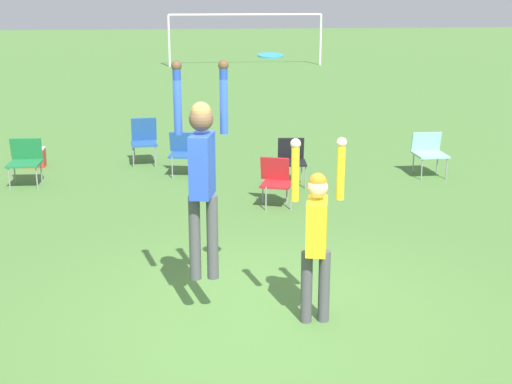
{
  "coord_description": "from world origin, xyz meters",
  "views": [
    {
      "loc": [
        -0.85,
        -6.91,
        3.33
      ],
      "look_at": [
        -0.01,
        0.22,
        1.3
      ],
      "focal_mm": 50.0,
      "sensor_mm": 36.0,
      "label": 1
    }
  ],
  "objects_px": {
    "cooler_box": "(34,157)",
    "camping_chair_0": "(276,178)",
    "camping_chair_4": "(182,150)",
    "person_jumping": "(202,166)",
    "camping_chair_1": "(429,150)",
    "person_defending": "(317,228)",
    "camping_chair_2": "(25,158)",
    "camping_chair_5": "(292,157)",
    "camping_chair_3": "(144,138)",
    "frisbee": "(270,55)"
  },
  "relations": [
    {
      "from": "person_defending",
      "to": "camping_chair_4",
      "type": "distance_m",
      "value": 6.54
    },
    {
      "from": "frisbee",
      "to": "camping_chair_4",
      "type": "distance_m",
      "value": 6.66
    },
    {
      "from": "camping_chair_1",
      "to": "camping_chair_5",
      "type": "distance_m",
      "value": 2.68
    },
    {
      "from": "camping_chair_1",
      "to": "person_jumping",
      "type": "bearing_deg",
      "value": 50.87
    },
    {
      "from": "camping_chair_1",
      "to": "camping_chair_2",
      "type": "distance_m",
      "value": 7.34
    },
    {
      "from": "person_defending",
      "to": "camping_chair_4",
      "type": "relative_size",
      "value": 2.48
    },
    {
      "from": "camping_chair_0",
      "to": "camping_chair_3",
      "type": "relative_size",
      "value": 0.84
    },
    {
      "from": "camping_chair_1",
      "to": "camping_chair_2",
      "type": "height_order",
      "value": "camping_chair_2"
    },
    {
      "from": "camping_chair_1",
      "to": "camping_chair_5",
      "type": "xyz_separation_m",
      "value": [
        -2.65,
        -0.38,
        0.02
      ]
    },
    {
      "from": "person_jumping",
      "to": "camping_chair_3",
      "type": "xyz_separation_m",
      "value": [
        -0.86,
        7.08,
        -1.11
      ]
    },
    {
      "from": "person_jumping",
      "to": "camping_chair_1",
      "type": "relative_size",
      "value": 2.88
    },
    {
      "from": "cooler_box",
      "to": "camping_chair_0",
      "type": "bearing_deg",
      "value": -35.84
    },
    {
      "from": "person_jumping",
      "to": "cooler_box",
      "type": "distance_m",
      "value": 7.83
    },
    {
      "from": "camping_chair_1",
      "to": "camping_chair_2",
      "type": "xyz_separation_m",
      "value": [
        -7.34,
        0.16,
        0.01
      ]
    },
    {
      "from": "camping_chair_0",
      "to": "camping_chair_4",
      "type": "bearing_deg",
      "value": -35.87
    },
    {
      "from": "person_jumping",
      "to": "camping_chair_4",
      "type": "xyz_separation_m",
      "value": [
        -0.12,
        6.12,
        -1.17
      ]
    },
    {
      "from": "cooler_box",
      "to": "camping_chair_4",
      "type": "bearing_deg",
      "value": -18.33
    },
    {
      "from": "camping_chair_3",
      "to": "camping_chair_4",
      "type": "bearing_deg",
      "value": 121.93
    },
    {
      "from": "frisbee",
      "to": "camping_chair_3",
      "type": "xyz_separation_m",
      "value": [
        -1.53,
        7.18,
        -2.21
      ]
    },
    {
      "from": "frisbee",
      "to": "camping_chair_0",
      "type": "relative_size",
      "value": 0.33
    },
    {
      "from": "person_defending",
      "to": "camping_chair_3",
      "type": "bearing_deg",
      "value": -150.84
    },
    {
      "from": "camping_chair_2",
      "to": "camping_chair_3",
      "type": "relative_size",
      "value": 0.9
    },
    {
      "from": "frisbee",
      "to": "person_defending",
      "type": "bearing_deg",
      "value": -22.67
    },
    {
      "from": "camping_chair_3",
      "to": "cooler_box",
      "type": "xyz_separation_m",
      "value": [
        -2.16,
        -0.01,
        -0.34
      ]
    },
    {
      "from": "person_jumping",
      "to": "camping_chair_0",
      "type": "xyz_separation_m",
      "value": [
        1.33,
        3.94,
        -1.19
      ]
    },
    {
      "from": "person_jumping",
      "to": "camping_chair_0",
      "type": "relative_size",
      "value": 2.98
    },
    {
      "from": "person_jumping",
      "to": "camping_chair_5",
      "type": "height_order",
      "value": "person_jumping"
    },
    {
      "from": "camping_chair_5",
      "to": "frisbee",
      "type": "bearing_deg",
      "value": 83.14
    },
    {
      "from": "frisbee",
      "to": "camping_chair_0",
      "type": "xyz_separation_m",
      "value": [
        0.66,
        4.03,
        -2.29
      ]
    },
    {
      "from": "person_defending",
      "to": "cooler_box",
      "type": "height_order",
      "value": "person_defending"
    },
    {
      "from": "camping_chair_2",
      "to": "camping_chair_3",
      "type": "bearing_deg",
      "value": -143.24
    },
    {
      "from": "camping_chair_2",
      "to": "cooler_box",
      "type": "relative_size",
      "value": 1.91
    },
    {
      "from": "camping_chair_2",
      "to": "camping_chair_4",
      "type": "height_order",
      "value": "camping_chair_2"
    },
    {
      "from": "camping_chair_3",
      "to": "camping_chair_4",
      "type": "distance_m",
      "value": 1.22
    },
    {
      "from": "camping_chair_2",
      "to": "cooler_box",
      "type": "bearing_deg",
      "value": -82.7
    },
    {
      "from": "camping_chair_3",
      "to": "camping_chair_0",
      "type": "bearing_deg",
      "value": 119.36
    },
    {
      "from": "camping_chair_1",
      "to": "camping_chair_5",
      "type": "relative_size",
      "value": 0.95
    },
    {
      "from": "person_defending",
      "to": "camping_chair_4",
      "type": "height_order",
      "value": "person_defending"
    },
    {
      "from": "camping_chair_1",
      "to": "frisbee",
      "type": "bearing_deg",
      "value": 55.82
    },
    {
      "from": "cooler_box",
      "to": "camping_chair_3",
      "type": "bearing_deg",
      "value": 0.19
    },
    {
      "from": "person_defending",
      "to": "camping_chair_0",
      "type": "xyz_separation_m",
      "value": [
        0.2,
        4.22,
        -0.58
      ]
    },
    {
      "from": "frisbee",
      "to": "camping_chair_3",
      "type": "relative_size",
      "value": 0.27
    },
    {
      "from": "camping_chair_0",
      "to": "camping_chair_3",
      "type": "bearing_deg",
      "value": -34.68
    },
    {
      "from": "person_jumping",
      "to": "camping_chair_2",
      "type": "xyz_separation_m",
      "value": [
        -2.89,
        5.69,
        -1.15
      ]
    },
    {
      "from": "camping_chair_0",
      "to": "camping_chair_5",
      "type": "bearing_deg",
      "value": -90.52
    },
    {
      "from": "camping_chair_5",
      "to": "camping_chair_1",
      "type": "bearing_deg",
      "value": -166.54
    },
    {
      "from": "camping_chair_2",
      "to": "camping_chair_4",
      "type": "relative_size",
      "value": 1.04
    },
    {
      "from": "person_jumping",
      "to": "camping_chair_1",
      "type": "distance_m",
      "value": 7.19
    },
    {
      "from": "person_jumping",
      "to": "frisbee",
      "type": "xyz_separation_m",
      "value": [
        0.68,
        -0.09,
        1.1
      ]
    },
    {
      "from": "person_defending",
      "to": "camping_chair_1",
      "type": "bearing_deg",
      "value": 164.35
    }
  ]
}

